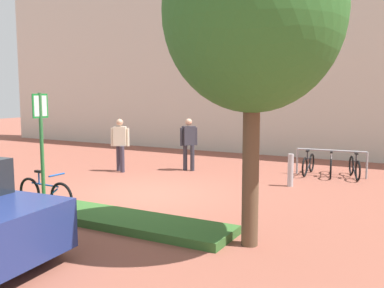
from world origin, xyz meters
name	(u,v)px	position (x,y,z in m)	size (l,w,h in m)	color
ground_plane	(147,194)	(0.00, 0.00, 0.00)	(60.00, 60.00, 0.00)	brown
building_facade	(262,33)	(0.00, 8.62, 5.00)	(28.00, 1.20, 10.00)	beige
planter_strip	(76,212)	(-0.23, -2.30, 0.08)	(7.00, 1.10, 0.16)	#336028
tree_sidewalk	(253,13)	(3.60, -2.22, 3.84)	(2.93, 2.93, 5.47)	brown
parking_sign_post	(41,135)	(-1.14, -2.30, 1.67)	(0.09, 0.36, 2.57)	#2D7238
bike_at_sign	(45,194)	(-1.18, -2.22, 0.35)	(1.68, 0.42, 0.86)	black
bike_rack_cluster	(331,165)	(3.67, 4.67, 0.35)	(2.10, 1.60, 0.83)	#99999E
bollard_steel	(291,170)	(2.96, 2.65, 0.45)	(0.16, 0.16, 0.90)	#ADADB2
person_shirt_blue	(120,142)	(-2.53, 2.22, 0.98)	(0.56, 0.39, 1.72)	#383342
person_suited_dark	(189,141)	(-0.65, 3.43, 0.98)	(0.44, 0.50, 1.72)	#2D2D38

